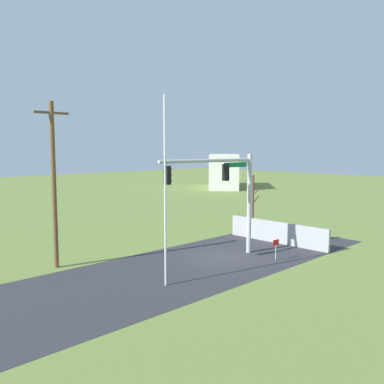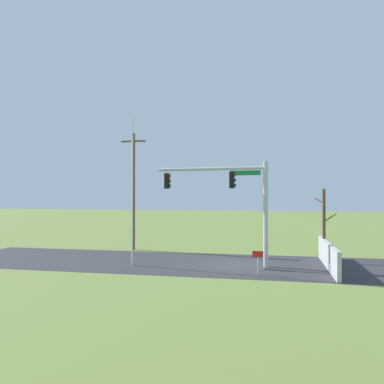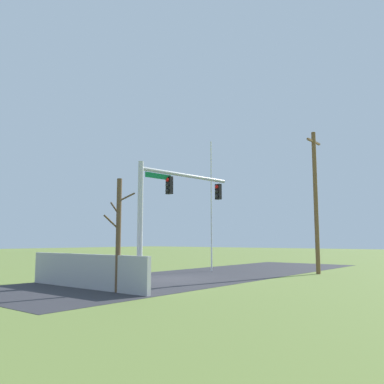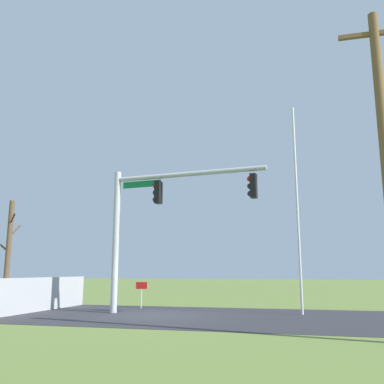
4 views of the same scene
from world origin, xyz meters
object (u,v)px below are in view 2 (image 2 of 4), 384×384
flagpole (132,191)px  bare_tree (324,224)px  signal_mast (234,193)px  utility_pole (133,189)px  open_sign (258,257)px

flagpole → bare_tree: 11.92m
signal_mast → bare_tree: 6.09m
signal_mast → utility_pole: (-8.15, 5.04, 0.33)m
signal_mast → bare_tree: size_ratio=1.49×
signal_mast → utility_pole: size_ratio=0.76×
open_sign → signal_mast: bearing=121.1°
utility_pole → signal_mast: bearing=-31.7°
bare_tree → open_sign: bearing=-129.8°
utility_pole → open_sign: size_ratio=7.24×
utility_pole → open_sign: bearing=-37.8°
utility_pole → bare_tree: size_ratio=1.95×
flagpole → bare_tree: bearing=17.6°
utility_pole → bare_tree: 13.95m
bare_tree → open_sign: (-3.87, -4.65, -1.41)m
bare_tree → utility_pole: bearing=168.2°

